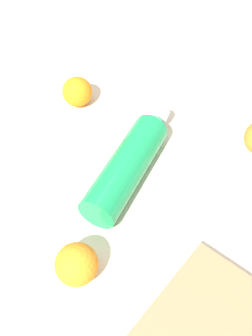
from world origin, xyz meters
TOP-DOWN VIEW (x-y plane):
  - ground_plane at (0.00, 0.00)m, footprint 2.40×2.40m
  - water_bottle at (0.01, -0.03)m, footprint 0.29×0.18m
  - orange_0 at (0.21, 0.09)m, footprint 0.07×0.07m
  - orange_1 at (-0.02, -0.26)m, footprint 0.07×0.07m

SIDE VIEW (x-z plane):
  - ground_plane at x=0.00m, z-range 0.00..0.00m
  - orange_1 at x=-0.02m, z-range 0.00..0.07m
  - orange_0 at x=0.21m, z-range 0.00..0.07m
  - water_bottle at x=0.01m, z-range 0.00..0.07m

